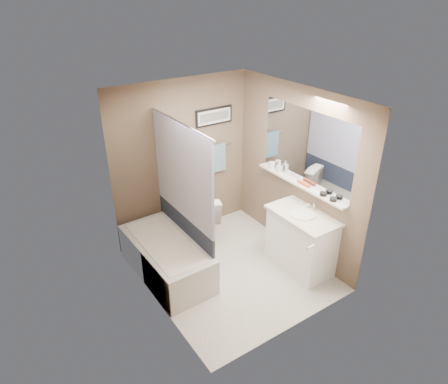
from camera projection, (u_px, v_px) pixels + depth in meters
ground at (230, 270)px, 5.52m from camera, size 2.50×2.50×0.00m
ceiling at (232, 99)px, 4.42m from camera, size 2.20×2.50×0.04m
wall_back at (183, 161)px, 5.87m from camera, size 2.20×0.04×2.40m
wall_front at (300, 240)px, 4.06m from camera, size 2.20×0.04×2.40m
wall_left at (151, 218)px, 4.43m from camera, size 0.04×2.50×2.40m
wall_right at (295, 173)px, 5.50m from camera, size 0.04×2.50×2.40m
tile_surround at (134, 215)px, 4.88m from camera, size 0.02×1.55×2.00m
curtain_rod at (180, 122)px, 4.74m from camera, size 0.02×1.55×0.02m
curtain_upper at (182, 172)px, 5.04m from camera, size 0.03×1.45×1.28m
curtain_lower at (185, 227)px, 5.42m from camera, size 0.03×1.45×0.36m
mirror at (306, 147)px, 5.20m from camera, size 0.02×1.60×1.00m
shelf at (300, 184)px, 5.41m from camera, size 0.12×1.60×0.03m
towel_bar at (215, 147)px, 6.08m from camera, size 0.60×0.02×0.02m
towel at (216, 159)px, 6.15m from camera, size 0.34×0.05×0.44m
art_frame at (214, 116)px, 5.87m from camera, size 0.62×0.02×0.26m
art_mat at (214, 117)px, 5.86m from camera, size 0.56×0.00×0.20m
art_image at (215, 117)px, 5.86m from camera, size 0.50×0.00×0.13m
door at (335, 239)px, 4.41m from camera, size 0.80×0.02×2.00m
door_handle at (310, 247)px, 4.29m from camera, size 0.10×0.02×0.02m
bathtub at (166, 258)px, 5.34m from camera, size 0.74×1.52×0.50m
tub_rim at (165, 243)px, 5.22m from camera, size 0.56×1.36×0.02m
toilet at (203, 215)px, 6.07m from camera, size 0.68×0.87×0.78m
vanity at (301, 242)px, 5.42m from camera, size 0.50×0.90×0.80m
countertop at (303, 216)px, 5.22m from camera, size 0.54×0.96×0.04m
sink_basin at (303, 214)px, 5.20m from camera, size 0.34×0.34×0.01m
faucet_spout at (314, 207)px, 5.28m from camera, size 0.02×0.02×0.10m
faucet_knob at (308, 205)px, 5.36m from camera, size 0.05×0.05×0.05m
candle_bowl_near at (333, 199)px, 4.96m from camera, size 0.09×0.09×0.04m
candle_bowl_far at (323, 194)px, 5.08m from camera, size 0.09×0.09×0.04m
hair_brush_front at (304, 184)px, 5.34m from camera, size 0.04×0.22×0.04m
pink_comb at (289, 177)px, 5.56m from camera, size 0.04×0.16×0.01m
glass_jar at (272, 165)px, 5.81m from camera, size 0.08×0.08×0.10m
soap_bottle at (279, 167)px, 5.68m from camera, size 0.07×0.07×0.15m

